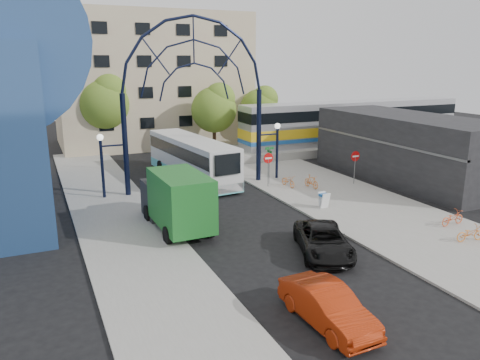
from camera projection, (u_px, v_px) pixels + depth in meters
name	position (u px, v px, depth m)	size (l,w,h in m)	color
ground	(295.00, 261.00, 21.85)	(120.00, 120.00, 0.00)	black
sidewalk_east	(375.00, 213.00, 28.54)	(8.00, 56.00, 0.12)	gray
plaza_west	(130.00, 237.00, 24.57)	(5.00, 50.00, 0.12)	gray
gateway_arch	(194.00, 68.00, 32.10)	(13.64, 0.44, 12.10)	black
stop_sign	(268.00, 161.00, 33.86)	(0.80, 0.07, 2.50)	slate
do_not_enter_sign	(355.00, 159.00, 34.55)	(0.76, 0.07, 2.48)	slate
street_name_sign	(269.00, 157.00, 34.52)	(0.70, 0.70, 2.80)	slate
sandwich_board	(324.00, 198.00, 29.17)	(0.55, 0.61, 0.99)	white
commercial_block_east	(408.00, 147.00, 36.40)	(6.00, 16.00, 5.00)	black
apartment_block	(151.00, 80.00, 51.81)	(20.00, 12.10, 14.00)	tan
train_platform	(352.00, 145.00, 49.12)	(32.00, 5.00, 0.80)	gray
train_car	(354.00, 122.00, 48.49)	(25.10, 3.05, 4.20)	#B7B7BC
tree_north_a	(215.00, 107.00, 46.04)	(4.48, 4.48, 7.00)	#382314
tree_north_b	(105.00, 101.00, 45.46)	(5.12, 5.12, 8.00)	#382314
tree_north_c	(261.00, 106.00, 50.27)	(4.16, 4.16, 6.50)	#382314
city_bus	(192.00, 158.00, 36.40)	(3.77, 11.99, 3.24)	silver
green_truck	(176.00, 200.00, 25.67)	(2.69, 6.62, 3.31)	black
black_suv	(323.00, 240.00, 22.49)	(2.27, 4.93, 1.37)	black
red_sedan	(328.00, 306.00, 16.43)	(1.52, 4.35, 1.43)	#9E2509
bike_near_a	(288.00, 181.00, 34.14)	(0.56, 1.59, 0.84)	orange
bike_near_b	(311.00, 181.00, 33.81)	(0.44, 1.55, 0.93)	orange
bike_far_a	(452.00, 218.00, 26.13)	(0.57, 1.63, 0.86)	#DE5A2C
bike_far_c	(470.00, 233.00, 23.84)	(0.55, 1.59, 0.83)	orange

